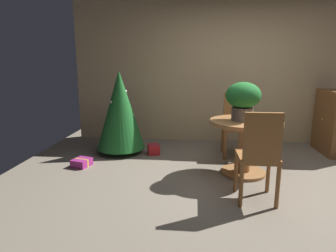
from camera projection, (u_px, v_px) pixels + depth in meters
name	position (u px, v px, depth m)	size (l,w,h in m)	color
ground_plane	(254.00, 187.00, 3.48)	(6.60, 6.60, 0.00)	#756B5B
back_wall_panel	(235.00, 72.00, 5.35)	(6.00, 0.10, 2.60)	tan
round_dining_table	(245.00, 138.00, 3.81)	(0.94, 0.94, 0.73)	#9E6B3D
flower_vase	(243.00, 98.00, 3.71)	(0.45, 0.45, 0.50)	#665B51
wooden_chair_near	(259.00, 153.00, 2.98)	(0.41, 0.43, 0.99)	brown
wooden_chair_far	(236.00, 121.00, 4.62)	(0.44, 0.41, 1.00)	brown
holiday_tree	(120.00, 110.00, 4.71)	(0.78, 0.78, 1.36)	brown
gift_box_red	(154.00, 149.00, 4.75)	(0.23, 0.24, 0.16)	red
gift_box_purple	(82.00, 163.00, 4.18)	(0.28, 0.29, 0.11)	#9E287A
wooden_cabinet	(336.00, 122.00, 4.73)	(0.45, 0.78, 1.04)	brown
potted_plant	(262.00, 141.00, 4.71)	(0.31, 0.31, 0.42)	#4C382D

